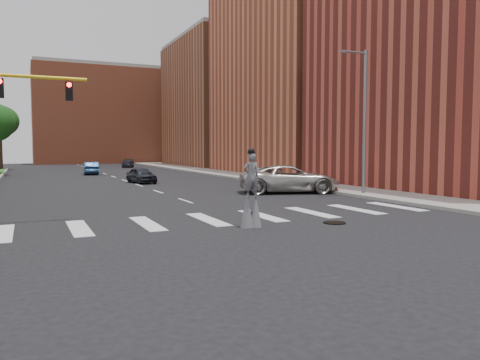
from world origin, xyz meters
The scene contains 13 objects.
ground_plane centered at (0.00, 0.00, 0.00)m, with size 160.00×160.00×0.00m, color black.
sidewalk_right centered at (12.50, 25.00, 0.09)m, with size 5.00×90.00×0.18m, color gray.
manhole centered at (3.00, -2.00, 0.02)m, with size 0.90×0.90×0.04m, color black.
building_near centered at (22.00, 8.00, 11.00)m, with size 16.00×20.00×22.00m, color #973529.
building_mid centered at (22.00, 30.00, 12.00)m, with size 16.00×22.00×24.00m, color #C65F3E.
building_far centered at (22.00, 54.00, 10.00)m, with size 16.00×22.00×20.00m, color #9E563A.
building_backdrop centered at (6.00, 78.00, 9.00)m, with size 26.00×14.00×18.00m, color #C65F3E.
streetlight centered at (10.90, 6.00, 4.90)m, with size 2.05×0.20×9.00m.
stilt_performer centered at (-0.44, -1.45, 1.19)m, with size 0.84×0.55×3.01m.
suv_crossing centered at (7.82, 9.68, 0.92)m, with size 3.06×6.64×1.85m, color #BCB9B1.
car_near centered at (0.71, 22.26, 0.67)m, with size 1.59×3.94×1.34m, color black.
car_mid centered at (-1.58, 37.23, 0.70)m, with size 1.48×4.23×1.39m, color navy.
car_far centered at (5.82, 54.05, 0.62)m, with size 1.74×4.28×1.24m, color black.
Camera 1 is at (-8.16, -17.28, 3.03)m, focal length 35.00 mm.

